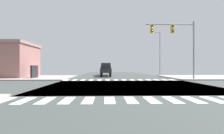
# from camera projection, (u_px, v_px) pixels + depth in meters

# --- Properties ---
(ground) EXTENTS (90.00, 90.00, 0.05)m
(ground) POSITION_uv_depth(u_px,v_px,m) (129.00, 86.00, 16.64)
(ground) COLOR #343937
(sidewalk_corner_ne) EXTENTS (12.00, 12.00, 0.14)m
(sidewalk_corner_ne) POSITION_uv_depth(u_px,v_px,m) (207.00, 77.00, 29.01)
(sidewalk_corner_ne) COLOR gray
(sidewalk_corner_ne) RESTS_ON ground
(sidewalk_corner_nw) EXTENTS (12.00, 12.00, 0.14)m
(sidewalk_corner_nw) POSITION_uv_depth(u_px,v_px,m) (29.00, 77.00, 28.26)
(sidewalk_corner_nw) COLOR gray
(sidewalk_corner_nw) RESTS_ON ground
(crosswalk_near) EXTENTS (13.50, 2.00, 0.01)m
(crosswalk_near) POSITION_uv_depth(u_px,v_px,m) (141.00, 100.00, 9.34)
(crosswalk_near) COLOR white
(crosswalk_near) RESTS_ON ground
(crosswalk_far) EXTENTS (13.50, 2.00, 0.01)m
(crosswalk_far) POSITION_uv_depth(u_px,v_px,m) (120.00, 80.00, 23.93)
(crosswalk_far) COLOR white
(crosswalk_far) RESTS_ON ground
(traffic_signal_mast) EXTENTS (5.96, 0.55, 7.15)m
(traffic_signal_mast) POSITION_uv_depth(u_px,v_px,m) (176.00, 37.00, 23.75)
(traffic_signal_mast) COLOR gray
(traffic_signal_mast) RESTS_ON ground
(street_lamp) EXTENTS (1.78, 0.32, 8.14)m
(street_lamp) POSITION_uv_depth(u_px,v_px,m) (159.00, 50.00, 36.65)
(street_lamp) COLOR gray
(street_lamp) RESTS_ON ground
(pickup_queued_1) EXTENTS (2.00, 5.10, 2.35)m
(pickup_queued_1) POSITION_uv_depth(u_px,v_px,m) (106.00, 69.00, 37.81)
(pickup_queued_1) COLOR black
(pickup_queued_1) RESTS_ON ground
(sedan_leading_3) EXTENTS (1.80, 4.30, 1.88)m
(sedan_leading_3) POSITION_uv_depth(u_px,v_px,m) (106.00, 70.00, 31.79)
(sedan_leading_3) COLOR black
(sedan_leading_3) RESTS_ON ground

